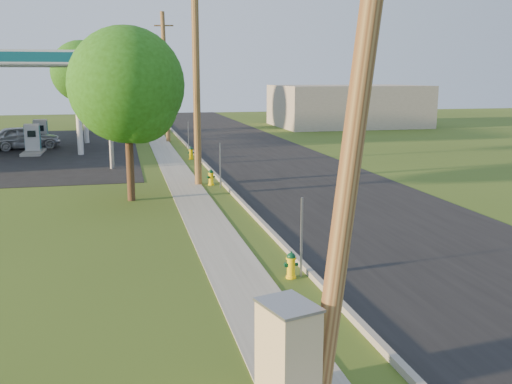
{
  "coord_description": "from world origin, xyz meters",
  "views": [
    {
      "loc": [
        -3.89,
        -8.58,
        4.86
      ],
      "look_at": [
        0.0,
        8.0,
        1.4
      ],
      "focal_mm": 40.0,
      "sensor_mm": 36.0,
      "label": 1
    }
  ],
  "objects_px": {
    "hydrant_far": "(191,153)",
    "utility_pole_far": "(165,77)",
    "utility_pole_mid": "(196,74)",
    "tree_lot": "(83,74)",
    "fuel_pump_se": "(41,136)",
    "price_pylon": "(107,65)",
    "hydrant_near": "(291,265)",
    "tree_verge": "(129,90)",
    "car_silver": "(24,137)",
    "utility_pole_near": "(361,81)",
    "hydrant_mid": "(211,177)",
    "utility_cabinet": "(288,353)",
    "fuel_pump_ne": "(33,142)"
  },
  "relations": [
    {
      "from": "hydrant_far",
      "to": "fuel_pump_ne",
      "type": "bearing_deg",
      "value": 153.21
    },
    {
      "from": "hydrant_mid",
      "to": "utility_cabinet",
      "type": "distance_m",
      "value": 17.79
    },
    {
      "from": "utility_pole_mid",
      "to": "hydrant_mid",
      "type": "relative_size",
      "value": 13.26
    },
    {
      "from": "hydrant_mid",
      "to": "hydrant_far",
      "type": "xyz_separation_m",
      "value": [
        0.1,
        8.46,
        0.02
      ]
    },
    {
      "from": "utility_pole_far",
      "to": "fuel_pump_se",
      "type": "relative_size",
      "value": 2.97
    },
    {
      "from": "hydrant_mid",
      "to": "hydrant_far",
      "type": "relative_size",
      "value": 0.96
    },
    {
      "from": "tree_verge",
      "to": "utility_cabinet",
      "type": "height_order",
      "value": "tree_verge"
    },
    {
      "from": "hydrant_near",
      "to": "utility_pole_near",
      "type": "bearing_deg",
      "value": -96.46
    },
    {
      "from": "price_pylon",
      "to": "tree_lot",
      "type": "bearing_deg",
      "value": 96.78
    },
    {
      "from": "tree_verge",
      "to": "car_silver",
      "type": "xyz_separation_m",
      "value": [
        -6.89,
        18.46,
        -3.57
      ]
    },
    {
      "from": "hydrant_mid",
      "to": "hydrant_far",
      "type": "height_order",
      "value": "hydrant_far"
    },
    {
      "from": "hydrant_far",
      "to": "utility_cabinet",
      "type": "relative_size",
      "value": 0.49
    },
    {
      "from": "utility_pole_near",
      "to": "hydrant_near",
      "type": "distance_m",
      "value": 6.86
    },
    {
      "from": "utility_pole_near",
      "to": "utility_pole_mid",
      "type": "xyz_separation_m",
      "value": [
        -0.0,
        18.0,
        0.15
      ]
    },
    {
      "from": "utility_pole_near",
      "to": "fuel_pump_ne",
      "type": "distance_m",
      "value": 32.51
    },
    {
      "from": "utility_pole_mid",
      "to": "utility_pole_far",
      "type": "distance_m",
      "value": 18.0
    },
    {
      "from": "hydrant_near",
      "to": "car_silver",
      "type": "bearing_deg",
      "value": 110.15
    },
    {
      "from": "fuel_pump_se",
      "to": "tree_verge",
      "type": "distance_m",
      "value": 21.04
    },
    {
      "from": "fuel_pump_se",
      "to": "utility_cabinet",
      "type": "xyz_separation_m",
      "value": [
        7.88,
        -35.0,
        0.07
      ]
    },
    {
      "from": "price_pylon",
      "to": "hydrant_near",
      "type": "height_order",
      "value": "price_pylon"
    },
    {
      "from": "utility_pole_mid",
      "to": "tree_lot",
      "type": "xyz_separation_m",
      "value": [
        -6.32,
        25.85,
        0.12
      ]
    },
    {
      "from": "hydrant_mid",
      "to": "utility_cabinet",
      "type": "relative_size",
      "value": 0.47
    },
    {
      "from": "fuel_pump_se",
      "to": "hydrant_far",
      "type": "distance_m",
      "value": 13.0
    },
    {
      "from": "fuel_pump_se",
      "to": "utility_pole_far",
      "type": "bearing_deg",
      "value": 6.41
    },
    {
      "from": "utility_pole_near",
      "to": "utility_cabinet",
      "type": "height_order",
      "value": "utility_pole_near"
    },
    {
      "from": "utility_pole_far",
      "to": "utility_pole_near",
      "type": "bearing_deg",
      "value": -90.0
    },
    {
      "from": "utility_pole_mid",
      "to": "fuel_pump_se",
      "type": "relative_size",
      "value": 3.06
    },
    {
      "from": "utility_pole_mid",
      "to": "hydrant_near",
      "type": "relative_size",
      "value": 14.37
    },
    {
      "from": "utility_pole_far",
      "to": "fuel_pump_ne",
      "type": "distance_m",
      "value": 10.99
    },
    {
      "from": "tree_lot",
      "to": "utility_cabinet",
      "type": "xyz_separation_m",
      "value": [
        5.3,
        -43.85,
        -4.28
      ]
    },
    {
      "from": "utility_pole_far",
      "to": "utility_cabinet",
      "type": "bearing_deg",
      "value": -91.62
    },
    {
      "from": "utility_pole_far",
      "to": "utility_cabinet",
      "type": "distance_m",
      "value": 36.24
    },
    {
      "from": "hydrant_near",
      "to": "utility_cabinet",
      "type": "distance_m",
      "value": 5.43
    },
    {
      "from": "fuel_pump_se",
      "to": "hydrant_far",
      "type": "height_order",
      "value": "fuel_pump_se"
    },
    {
      "from": "utility_cabinet",
      "to": "hydrant_mid",
      "type": "bearing_deg",
      "value": 84.96
    },
    {
      "from": "price_pylon",
      "to": "hydrant_near",
      "type": "distance_m",
      "value": 19.55
    },
    {
      "from": "utility_pole_near",
      "to": "hydrant_mid",
      "type": "bearing_deg",
      "value": 88.24
    },
    {
      "from": "price_pylon",
      "to": "tree_verge",
      "type": "xyz_separation_m",
      "value": [
        0.94,
        -8.35,
        -1.07
      ]
    },
    {
      "from": "fuel_pump_se",
      "to": "utility_cabinet",
      "type": "height_order",
      "value": "fuel_pump_se"
    },
    {
      "from": "utility_pole_near",
      "to": "car_silver",
      "type": "relative_size",
      "value": 2.03
    },
    {
      "from": "utility_pole_near",
      "to": "fuel_pump_ne",
      "type": "height_order",
      "value": "utility_pole_near"
    },
    {
      "from": "utility_pole_mid",
      "to": "fuel_pump_ne",
      "type": "relative_size",
      "value": 3.06
    },
    {
      "from": "tree_verge",
      "to": "hydrant_mid",
      "type": "relative_size",
      "value": 9.17
    },
    {
      "from": "fuel_pump_ne",
      "to": "hydrant_near",
      "type": "relative_size",
      "value": 4.69
    },
    {
      "from": "hydrant_far",
      "to": "utility_pole_far",
      "type": "bearing_deg",
      "value": 93.73
    },
    {
      "from": "utility_pole_near",
      "to": "tree_verge",
      "type": "bearing_deg",
      "value": 101.04
    },
    {
      "from": "tree_verge",
      "to": "car_silver",
      "type": "bearing_deg",
      "value": 110.48
    },
    {
      "from": "tree_lot",
      "to": "car_silver",
      "type": "relative_size",
      "value": 1.68
    },
    {
      "from": "utility_pole_far",
      "to": "car_silver",
      "type": "relative_size",
      "value": 2.03
    },
    {
      "from": "fuel_pump_se",
      "to": "utility_cabinet",
      "type": "relative_size",
      "value": 2.03
    }
  ]
}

